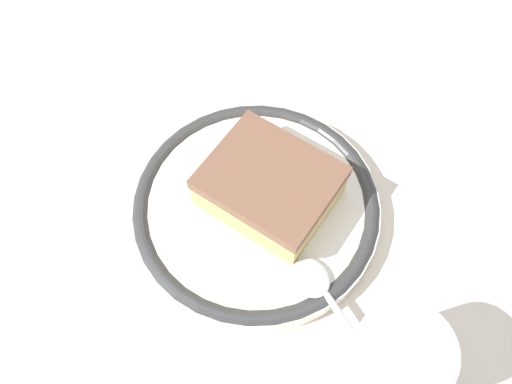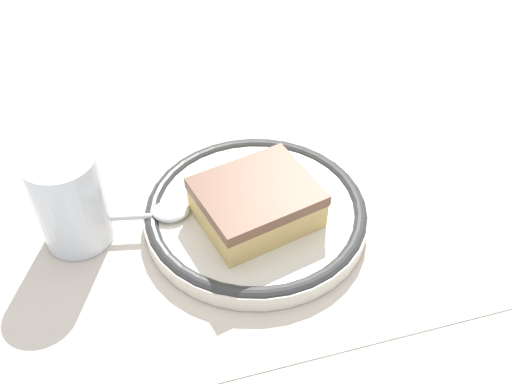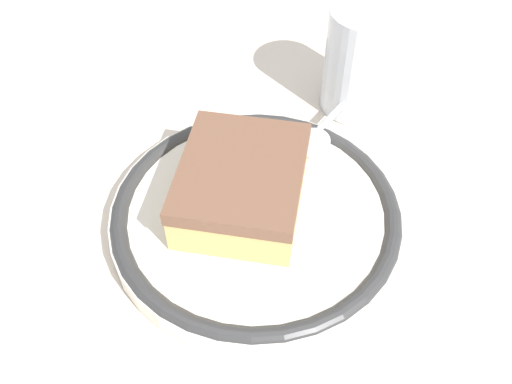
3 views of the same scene
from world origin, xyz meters
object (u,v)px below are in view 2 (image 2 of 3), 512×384
Objects in this scene: cup at (71,205)px; napkin at (391,126)px; cake_slice at (257,203)px; spoon at (153,215)px; plate at (256,212)px.

napkin is (0.34, 0.08, -0.04)m from cup.
cake_slice is 1.28× the size of cup.
cake_slice is at bearing -15.08° from spoon.
cup reaches higher than napkin.
spoon is 0.29m from napkin.
cake_slice reaches higher than spoon.
napkin is at bearing 17.49° from spoon.
plate is 0.16m from cup.
plate is at bearing -7.50° from spoon.
cup is at bearing -167.48° from napkin.
spoon reaches higher than napkin.
cake_slice reaches higher than plate.
spoon is (-0.09, 0.02, -0.01)m from cake_slice.
plate is at bearing 76.73° from cake_slice.
cake_slice is 0.16m from cup.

